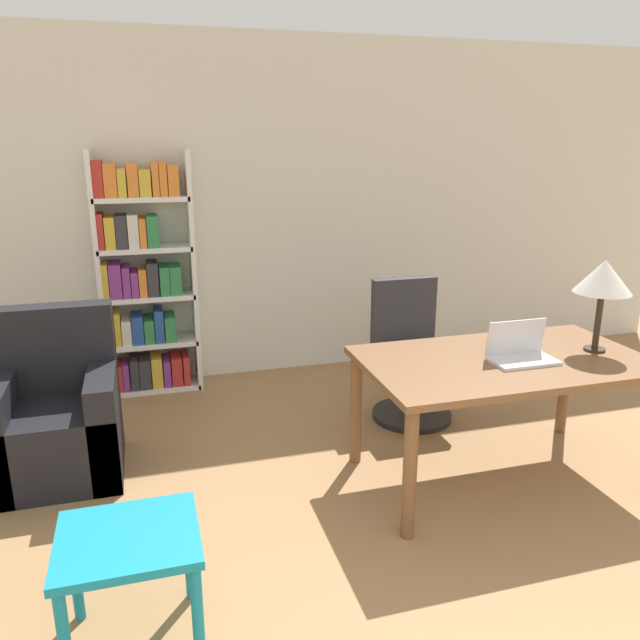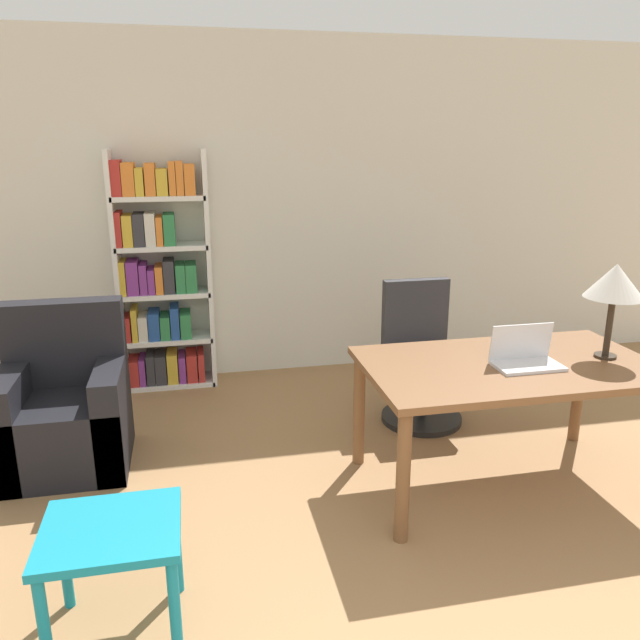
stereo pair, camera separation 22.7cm
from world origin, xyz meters
name	(u,v)px [view 1 (the left image)]	position (x,y,z in m)	size (l,w,h in m)	color
wall_back	(247,212)	(0.00, 4.53, 1.35)	(8.00, 0.06, 2.70)	silver
desk	(504,373)	(1.07, 2.40, 0.65)	(1.60, 0.91, 0.74)	brown
laptop	(520,352)	(1.13, 2.34, 0.79)	(0.36, 0.21, 0.22)	silver
table_lamp	(604,278)	(1.64, 2.37, 1.16)	(0.32, 0.32, 0.53)	#2D2319
office_chair	(410,357)	(0.93, 3.34, 0.43)	(0.56, 0.56, 0.97)	black
side_table_blue	(129,555)	(-0.97, 1.66, 0.40)	(0.53, 0.47, 0.49)	teal
armchair	(56,422)	(-1.40, 3.16, 0.32)	(0.71, 0.67, 0.97)	black
bookshelf	(143,282)	(-0.84, 4.34, 0.87)	(0.72, 0.28, 1.84)	white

